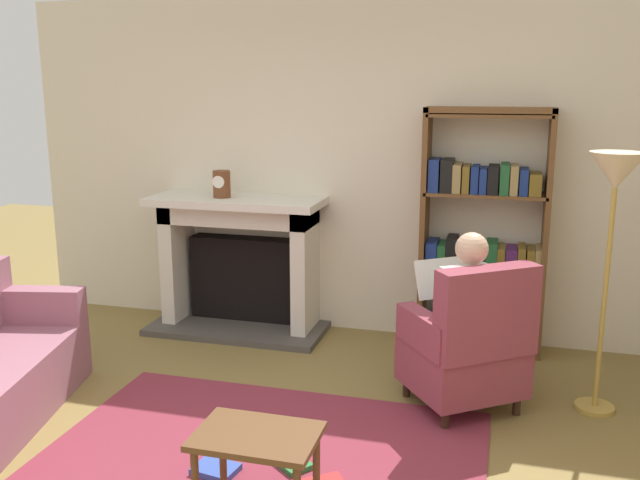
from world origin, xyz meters
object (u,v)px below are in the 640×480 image
at_px(floor_lamp, 614,195).
at_px(fireplace, 241,259).
at_px(bookshelf, 482,239).
at_px(mantel_clock, 222,184).
at_px(side_table, 257,448).
at_px(seated_reader, 460,310).
at_px(armchair_reading, 469,346).

bearing_deg(floor_lamp, fireplace, 162.66).
xyz_separation_m(bookshelf, floor_lamp, (0.77, -0.88, 0.50)).
bearing_deg(mantel_clock, fireplace, 43.33).
relative_size(fireplace, side_table, 2.59).
xyz_separation_m(seated_reader, side_table, (-0.79, -1.53, -0.23)).
xyz_separation_m(seated_reader, floor_lamp, (0.85, 0.12, 0.75)).
height_order(mantel_clock, side_table, mantel_clock).
height_order(fireplace, mantel_clock, mantel_clock).
bearing_deg(mantel_clock, armchair_reading, -25.28).
xyz_separation_m(mantel_clock, seated_reader, (1.96, -0.86, -0.61)).
bearing_deg(fireplace, floor_lamp, -17.34).
distance_m(mantel_clock, floor_lamp, 2.92).
bearing_deg(side_table, seated_reader, 62.88).
height_order(armchair_reading, seated_reader, seated_reader).
distance_m(bookshelf, armchair_reading, 1.18).
height_order(mantel_clock, seated_reader, mantel_clock).
height_order(fireplace, side_table, fireplace).
bearing_deg(mantel_clock, seated_reader, -23.80).
relative_size(bookshelf, seated_reader, 1.62).
bearing_deg(mantel_clock, bookshelf, 3.79).
bearing_deg(side_table, armchair_reading, 59.27).
xyz_separation_m(armchair_reading, seated_reader, (-0.07, 0.09, 0.20)).
relative_size(fireplace, bookshelf, 0.79).
relative_size(fireplace, mantel_clock, 6.73).
height_order(bookshelf, seated_reader, bookshelf).
xyz_separation_m(fireplace, mantel_clock, (-0.11, -0.10, 0.64)).
bearing_deg(fireplace, mantel_clock, -136.67).
distance_m(mantel_clock, bookshelf, 2.08).
distance_m(mantel_clock, armchair_reading, 2.39).
distance_m(armchair_reading, seated_reader, 0.23).
relative_size(mantel_clock, seated_reader, 0.19).
xyz_separation_m(bookshelf, armchair_reading, (-0.02, -1.10, -0.44)).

